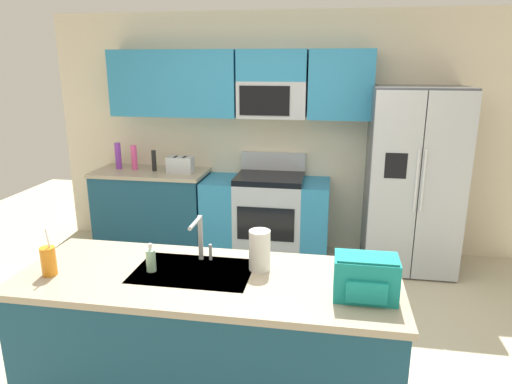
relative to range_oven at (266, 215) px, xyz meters
The scene contains 15 objects.
ground_plane 1.86m from the range_oven, 86.19° to the right, with size 9.00×9.00×0.00m, color beige.
kitchen_wall_unit 1.07m from the range_oven, 94.67° to the left, with size 5.20×0.43×2.60m.
back_counter 1.32m from the range_oven, behind, with size 1.26×0.63×0.90m.
range_oven is the anchor object (origin of this frame).
refrigerator 1.58m from the range_oven, ahead, with size 0.90×0.76×1.85m.
island_counter 2.46m from the range_oven, 89.42° to the right, with size 2.17×0.81×0.90m.
toaster 1.09m from the range_oven, behind, with size 0.28×0.16×0.18m.
pepper_mill 1.39m from the range_oven, behind, with size 0.05×0.05×0.23m, color black.
bottle_pink 1.63m from the range_oven, behind, with size 0.07×0.07×0.27m, color #EA4C93.
bottle_purple 1.81m from the range_oven, behind, with size 0.07×0.07×0.30m, color purple.
sink_faucet 2.35m from the range_oven, 91.74° to the right, with size 0.09×0.21×0.28m.
drink_cup_orange 2.78m from the range_oven, 108.41° to the right, with size 0.08×0.08×0.29m.
soap_dispenser 2.52m from the range_oven, 97.27° to the right, with size 0.06×0.06×0.17m.
paper_towel_roll 2.41m from the range_oven, 82.54° to the right, with size 0.12×0.12×0.24m, color white.
backpack 2.77m from the range_oven, 70.84° to the right, with size 0.32×0.22×0.23m.
Camera 1 is at (0.58, -2.95, 2.06)m, focal length 32.22 mm.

